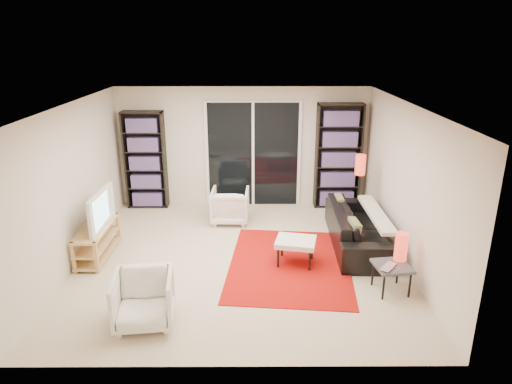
# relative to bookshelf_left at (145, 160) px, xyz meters

# --- Properties ---
(floor) EXTENTS (5.00, 5.00, 0.00)m
(floor) POSITION_rel_bookshelf_left_xyz_m (1.95, -2.33, -0.98)
(floor) COLOR beige
(floor) RESTS_ON ground
(wall_back) EXTENTS (5.00, 0.02, 2.40)m
(wall_back) POSITION_rel_bookshelf_left_xyz_m (1.95, 0.17, 0.22)
(wall_back) COLOR beige
(wall_back) RESTS_ON ground
(wall_front) EXTENTS (5.00, 0.02, 2.40)m
(wall_front) POSITION_rel_bookshelf_left_xyz_m (1.95, -4.83, 0.22)
(wall_front) COLOR beige
(wall_front) RESTS_ON ground
(wall_left) EXTENTS (0.02, 5.00, 2.40)m
(wall_left) POSITION_rel_bookshelf_left_xyz_m (-0.55, -2.33, 0.22)
(wall_left) COLOR beige
(wall_left) RESTS_ON ground
(wall_right) EXTENTS (0.02, 5.00, 2.40)m
(wall_right) POSITION_rel_bookshelf_left_xyz_m (4.45, -2.33, 0.22)
(wall_right) COLOR beige
(wall_right) RESTS_ON ground
(ceiling) EXTENTS (5.00, 5.00, 0.02)m
(ceiling) POSITION_rel_bookshelf_left_xyz_m (1.95, -2.33, 1.42)
(ceiling) COLOR white
(ceiling) RESTS_ON wall_back
(sliding_door) EXTENTS (1.92, 0.08, 2.16)m
(sliding_door) POSITION_rel_bookshelf_left_xyz_m (2.15, 0.13, 0.07)
(sliding_door) COLOR white
(sliding_door) RESTS_ON ground
(bookshelf_left) EXTENTS (0.80, 0.30, 1.95)m
(bookshelf_left) POSITION_rel_bookshelf_left_xyz_m (0.00, 0.00, 0.00)
(bookshelf_left) COLOR black
(bookshelf_left) RESTS_ON ground
(bookshelf_right) EXTENTS (0.90, 0.30, 2.10)m
(bookshelf_right) POSITION_rel_bookshelf_left_xyz_m (3.85, -0.00, 0.07)
(bookshelf_right) COLOR black
(bookshelf_right) RESTS_ON ground
(tv_stand) EXTENTS (0.39, 1.22, 0.50)m
(tv_stand) POSITION_rel_bookshelf_left_xyz_m (-0.31, -2.24, -0.71)
(tv_stand) COLOR tan
(tv_stand) RESTS_ON floor
(tv) EXTENTS (0.17, 1.01, 0.58)m
(tv) POSITION_rel_bookshelf_left_xyz_m (-0.29, -2.24, -0.19)
(tv) COLOR black
(tv) RESTS_ON tv_stand
(rug) EXTENTS (2.04, 2.62, 0.01)m
(rug) POSITION_rel_bookshelf_left_xyz_m (2.71, -2.54, -0.97)
(rug) COLOR #A50D09
(rug) RESTS_ON floor
(sofa) EXTENTS (0.93, 2.21, 0.64)m
(sofa) POSITION_rel_bookshelf_left_xyz_m (3.90, -1.85, -0.66)
(sofa) COLOR black
(sofa) RESTS_ON floor
(armchair_back) EXTENTS (0.71, 0.73, 0.64)m
(armchair_back) POSITION_rel_bookshelf_left_xyz_m (1.72, -0.83, -0.66)
(armchair_back) COLOR silver
(armchair_back) RESTS_ON floor
(armchair_front) EXTENTS (0.77, 0.79, 0.65)m
(armchair_front) POSITION_rel_bookshelf_left_xyz_m (0.84, -4.04, -0.65)
(armchair_front) COLOR silver
(armchair_front) RESTS_ON floor
(ottoman) EXTENTS (0.68, 0.60, 0.40)m
(ottoman) POSITION_rel_bookshelf_left_xyz_m (2.80, -2.51, -0.63)
(ottoman) COLOR silver
(ottoman) RESTS_ON floor
(side_table) EXTENTS (0.52, 0.52, 0.40)m
(side_table) POSITION_rel_bookshelf_left_xyz_m (4.04, -3.32, -0.62)
(side_table) COLOR #424247
(side_table) RESTS_ON floor
(laptop) EXTENTS (0.35, 0.37, 0.02)m
(laptop) POSITION_rel_bookshelf_left_xyz_m (3.99, -3.43, -0.56)
(laptop) COLOR silver
(laptop) RESTS_ON side_table
(table_lamp) EXTENTS (0.18, 0.18, 0.40)m
(table_lamp) POSITION_rel_bookshelf_left_xyz_m (4.18, -3.17, -0.38)
(table_lamp) COLOR #EB3B27
(table_lamp) RESTS_ON side_table
(floor_lamp) EXTENTS (0.20, 0.20, 1.35)m
(floor_lamp) POSITION_rel_bookshelf_left_xyz_m (4.05, -1.04, 0.05)
(floor_lamp) COLOR black
(floor_lamp) RESTS_ON floor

